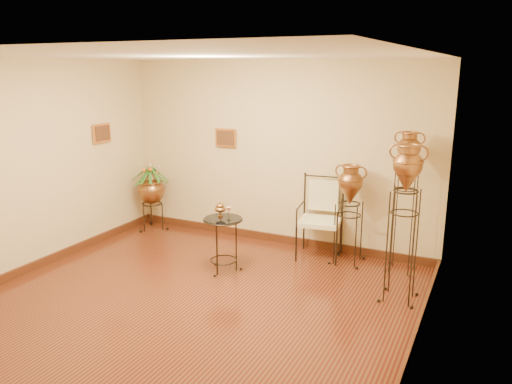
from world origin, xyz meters
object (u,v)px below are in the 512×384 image
at_px(amphora_mid, 404,223).
at_px(side_table, 223,243).
at_px(armchair, 320,218).
at_px(planter_urn, 151,188).
at_px(amphora_tall, 405,201).

relative_size(amphora_mid, side_table, 2.01).
bearing_deg(armchair, planter_urn, 171.32).
bearing_deg(amphora_tall, amphora_mid, -81.05).
bearing_deg(planter_urn, amphora_tall, -0.00).
bearing_deg(planter_urn, amphora_mid, -11.60).
distance_m(armchair, side_table, 1.46).
distance_m(amphora_tall, amphora_mid, 0.89).
bearing_deg(amphora_tall, planter_urn, 180.00).
relative_size(amphora_tall, amphora_mid, 1.02).
bearing_deg(amphora_tall, side_table, -154.17).
height_order(amphora_tall, armchair, amphora_tall).
relative_size(planter_urn, side_table, 1.38).
distance_m(amphora_tall, side_table, 2.47).
distance_m(amphora_mid, side_table, 2.37).
bearing_deg(amphora_mid, armchair, 145.91).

